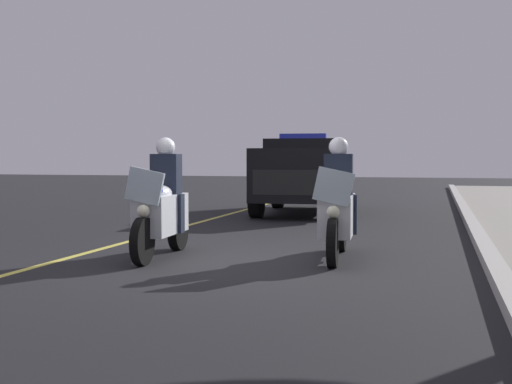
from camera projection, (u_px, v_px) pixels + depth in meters
The scene contains 6 objects.
ground_plane at pixel (233, 262), 8.89m from camera, with size 80.00×80.00×0.00m, color black.
curb_strip at pixel (495, 268), 7.99m from camera, with size 48.00×0.24×0.15m, color #B7B5AD.
lane_stripe_center at pixel (79, 255), 9.52m from camera, with size 48.00×0.12×0.01m, color #E0D14C.
police_motorcycle_lead_left at pixel (162, 208), 9.31m from camera, with size 2.14×0.61×1.72m.
police_motorcycle_lead_right at pixel (337, 209), 9.16m from camera, with size 2.14×0.61×1.72m.
police_suv at pixel (303, 172), 16.81m from camera, with size 5.02×2.35×2.05m.
Camera 1 is at (8.42, 2.66, 1.42)m, focal length 45.70 mm.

